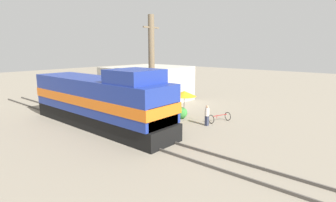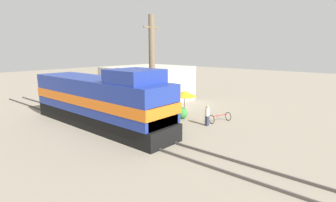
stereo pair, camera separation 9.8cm
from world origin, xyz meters
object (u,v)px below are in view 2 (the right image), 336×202
(utility_pole, at_px, (152,67))
(person_bystander, at_px, (207,115))
(bicycle, at_px, (220,118))
(billboard_sign, at_px, (141,78))
(vendor_umbrella, at_px, (185,94))
(locomotive, at_px, (101,101))

(utility_pole, xyz_separation_m, person_bystander, (0.56, -5.28, -3.45))
(person_bystander, bearing_deg, bicycle, -8.96)
(bicycle, bearing_deg, billboard_sign, -154.96)
(vendor_umbrella, distance_m, bicycle, 3.48)
(person_bystander, bearing_deg, utility_pole, 96.09)
(locomotive, distance_m, billboard_sign, 6.54)
(billboard_sign, bearing_deg, bicycle, -84.22)
(person_bystander, xyz_separation_m, bicycle, (1.55, -0.24, -0.51))
(utility_pole, distance_m, bicycle, 7.12)
(locomotive, bearing_deg, bicycle, -41.51)
(billboard_sign, bearing_deg, utility_pole, -114.92)
(billboard_sign, distance_m, bicycle, 8.72)
(locomotive, height_order, billboard_sign, locomotive)
(locomotive, xyz_separation_m, utility_pole, (4.82, -0.61, 2.34))
(locomotive, height_order, bicycle, locomotive)
(locomotive, height_order, utility_pole, utility_pole)
(vendor_umbrella, relative_size, person_bystander, 1.49)
(locomotive, distance_m, vendor_umbrella, 6.70)
(vendor_umbrella, xyz_separation_m, billboard_sign, (0.34, 5.54, 0.84))
(vendor_umbrella, height_order, billboard_sign, billboard_sign)
(vendor_umbrella, distance_m, billboard_sign, 5.61)
(locomotive, relative_size, bicycle, 7.18)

